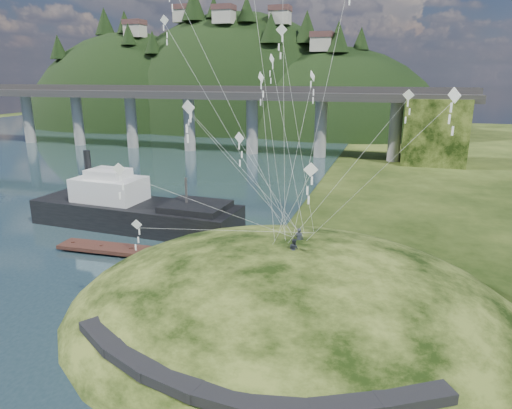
# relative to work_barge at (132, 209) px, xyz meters

# --- Properties ---
(ground) EXTENTS (320.00, 320.00, 0.00)m
(ground) POSITION_rel_work_barge_xyz_m (14.38, -16.15, -2.20)
(ground) COLOR black
(ground) RESTS_ON ground
(grass_hill) EXTENTS (36.00, 32.00, 13.00)m
(grass_hill) POSITION_rel_work_barge_xyz_m (22.38, -14.15, -3.70)
(grass_hill) COLOR black
(grass_hill) RESTS_ON ground
(footpath) EXTENTS (22.29, 5.84, 0.83)m
(footpath) POSITION_rel_work_barge_xyz_m (21.84, -25.89, -0.12)
(footpath) COLOR black
(footpath) RESTS_ON ground
(bridge) EXTENTS (160.00, 11.00, 15.00)m
(bridge) POSITION_rel_work_barge_xyz_m (-12.08, 53.92, 7.50)
(bridge) COLOR #2D2B2B
(bridge) RESTS_ON ground
(far_ridge) EXTENTS (153.00, 70.00, 94.50)m
(far_ridge) POSITION_rel_work_barge_xyz_m (-29.20, 106.02, -9.64)
(far_ridge) COLOR black
(far_ridge) RESTS_ON ground
(work_barge) EXTENTS (25.44, 8.22, 8.78)m
(work_barge) POSITION_rel_work_barge_xyz_m (0.00, 0.00, 0.00)
(work_barge) COLOR black
(work_barge) RESTS_ON ground
(wooden_dock) EXTENTS (15.59, 3.00, 1.11)m
(wooden_dock) POSITION_rel_work_barge_xyz_m (4.59, -7.98, -1.71)
(wooden_dock) COLOR #331A15
(wooden_dock) RESTS_ON ground
(kite_flyers) EXTENTS (0.97, 3.02, 1.87)m
(kite_flyers) POSITION_rel_work_barge_xyz_m (22.46, -13.09, 3.62)
(kite_flyers) COLOR #242830
(kite_flyers) RESTS_ON ground
(kite_swarm) EXTENTS (20.50, 17.30, 20.60)m
(kite_swarm) POSITION_rel_work_barge_xyz_m (19.71, -14.62, 15.41)
(kite_swarm) COLOR silver
(kite_swarm) RESTS_ON ground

